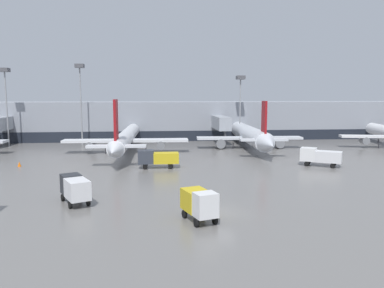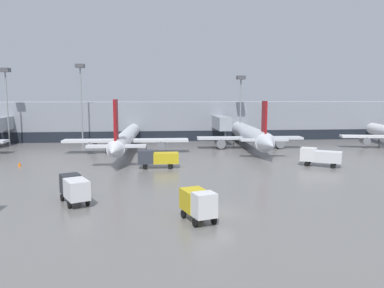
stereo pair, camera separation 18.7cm
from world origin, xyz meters
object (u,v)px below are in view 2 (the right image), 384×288
object	(u,v)px
service_truck_1	(320,156)
service_truck_2	(198,202)
parked_jet_1	(126,138)
apron_light_mast_2	(241,89)
apron_light_mast_6	(81,81)
parked_jet_3	(250,135)
service_truck_3	(74,187)
service_truck_0	(157,158)
apron_light_mast_0	(6,84)
traffic_cone_0	(19,164)

from	to	relation	value
service_truck_1	service_truck_2	bearing A→B (deg)	78.65
parked_jet_1	apron_light_mast_2	bearing A→B (deg)	-60.98
parked_jet_1	apron_light_mast_6	xyz separation A→B (m)	(-10.30, 13.41, 10.84)
parked_jet_3	service_truck_3	xyz separation A→B (m)	(-26.79, -36.40, -1.09)
service_truck_0	service_truck_3	size ratio (longest dim) A/B	1.16
parked_jet_3	apron_light_mast_0	world-z (taller)	apron_light_mast_0
parked_jet_3	service_truck_3	distance (m)	45.21
service_truck_2	service_truck_3	size ratio (longest dim) A/B	0.85
parked_jet_3	service_truck_1	distance (m)	20.87
parked_jet_3	service_truck_2	world-z (taller)	parked_jet_3
service_truck_2	apron_light_mast_2	size ratio (longest dim) A/B	0.29
service_truck_2	apron_light_mast_0	bearing A→B (deg)	-164.64
traffic_cone_0	service_truck_2	bearing A→B (deg)	-48.90
apron_light_mast_2	parked_jet_3	bearing A→B (deg)	-90.59
service_truck_3	traffic_cone_0	xyz separation A→B (m)	(-12.22, 20.70, -1.22)
service_truck_0	traffic_cone_0	distance (m)	20.71
service_truck_1	traffic_cone_0	xyz separation A→B (m)	(-44.55, 4.38, -1.18)
service_truck_3	traffic_cone_0	bearing A→B (deg)	4.69
parked_jet_1	service_truck_3	bearing A→B (deg)	177.02
parked_jet_1	service_truck_2	world-z (taller)	parked_jet_1
parked_jet_1	service_truck_2	xyz separation A→B (m)	(8.70, -38.99, -1.21)
service_truck_1	service_truck_2	size ratio (longest dim) A/B	1.41
parked_jet_3	service_truck_1	size ratio (longest dim) A/B	6.02
service_truck_2	apron_light_mast_0	size ratio (longest dim) A/B	0.26
apron_light_mast_0	apron_light_mast_6	distance (m)	14.96
traffic_cone_0	service_truck_0	bearing A→B (deg)	-9.19
parked_jet_1	service_truck_2	distance (m)	39.96
parked_jet_1	apron_light_mast_0	world-z (taller)	apron_light_mast_0
service_truck_2	traffic_cone_0	distance (m)	35.88
parked_jet_3	service_truck_1	world-z (taller)	parked_jet_3
service_truck_3	apron_light_mast_0	size ratio (longest dim) A/B	0.31
service_truck_3	apron_light_mast_2	xyz separation A→B (m)	(26.88, 45.20, 10.41)
apron_light_mast_0	apron_light_mast_6	world-z (taller)	apron_light_mast_6
traffic_cone_0	apron_light_mast_0	size ratio (longest dim) A/B	0.05
parked_jet_1	service_truck_0	xyz separation A→B (m)	(5.54, -15.27, -1.27)
service_truck_2	service_truck_3	distance (m)	12.99
service_truck_0	service_truck_1	distance (m)	24.17
service_truck_1	apron_light_mast_6	world-z (taller)	apron_light_mast_6
apron_light_mast_0	apron_light_mast_2	distance (m)	49.46
apron_light_mast_2	apron_light_mast_0	bearing A→B (deg)	180.00
service_truck_3	apron_light_mast_0	bearing A→B (deg)	0.67
parked_jet_3	apron_light_mast_0	bearing A→B (deg)	83.11
service_truck_0	apron_light_mast_6	world-z (taller)	apron_light_mast_6
apron_light_mast_6	service_truck_1	bearing A→B (deg)	-36.65
service_truck_1	parked_jet_1	bearing A→B (deg)	2.64
service_truck_3	traffic_cone_0	world-z (taller)	service_truck_3
parked_jet_1	service_truck_0	bearing A→B (deg)	-158.39
service_truck_0	apron_light_mast_0	distance (m)	43.01
service_truck_3	apron_light_mast_2	world-z (taller)	apron_light_mast_2
parked_jet_1	apron_light_mast_0	xyz separation A→B (m)	(-25.22, 12.54, 10.13)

